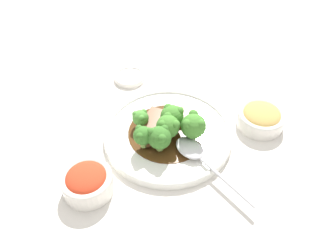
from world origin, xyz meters
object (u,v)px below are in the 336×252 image
broccoli_floret_0 (193,126)px  beef_strip_0 (154,124)px  broccoli_floret_4 (143,135)px  serving_spoon (194,152)px  broccoli_floret_3 (169,126)px  side_bowl_kimchi (87,182)px  broccoli_floret_5 (140,118)px  broccoli_floret_2 (160,137)px  side_bowl_appetizer (261,117)px  beef_strip_1 (150,135)px  broccoli_floret_1 (172,116)px  sauce_dish (130,77)px  main_plate (168,134)px  beef_strip_2 (182,116)px  beef_strip_3 (159,116)px

broccoli_floret_0 → beef_strip_0: bearing=68.5°
broccoli_floret_4 → broccoli_floret_0: bearing=-76.7°
beef_strip_0 → serving_spoon: bearing=-132.3°
broccoli_floret_3 → side_bowl_kimchi: size_ratio=0.62×
broccoli_floret_4 → broccoli_floret_5: 0.06m
side_bowl_kimchi → broccoli_floret_2: bearing=-56.3°
broccoli_floret_0 → side_bowl_appetizer: broccoli_floret_0 is taller
broccoli_floret_4 → side_bowl_kimchi: bearing=134.0°
beef_strip_1 → broccoli_floret_2: 0.05m
broccoli_floret_1 → side_bowl_kimchi: 0.22m
broccoli_floret_4 → sauce_dish: broccoli_floret_4 is taller
broccoli_floret_5 → side_bowl_kimchi: 0.18m
beef_strip_0 → beef_strip_1: 0.03m
broccoli_floret_1 → main_plate: bearing=136.1°
main_plate → serving_spoon: size_ratio=1.59×
beef_strip_2 → broccoli_floret_2: 0.10m
beef_strip_1 → serving_spoon: 0.10m
beef_strip_2 → broccoli_floret_1: (-0.03, 0.02, 0.03)m
broccoli_floret_0 → broccoli_floret_4: size_ratio=1.21×
beef_strip_2 → broccoli_floret_5: 0.09m
beef_strip_2 → broccoli_floret_1: 0.05m
broccoli_floret_1 → broccoli_floret_3: bearing=169.7°
beef_strip_1 → broccoli_floret_4: size_ratio=1.15×
main_plate → sauce_dish: size_ratio=3.48×
main_plate → sauce_dish: main_plate is taller
beef_strip_3 → main_plate: bearing=-153.0°
broccoli_floret_1 → broccoli_floret_3: 0.03m
broccoli_floret_0 → broccoli_floret_3: size_ratio=1.04×
broccoli_floret_1 → serving_spoon: (-0.07, -0.05, -0.03)m
broccoli_floret_3 → side_bowl_kimchi: bearing=127.9°
broccoli_floret_5 → main_plate: bearing=-106.0°
broccoli_floret_1 → side_bowl_kimchi: size_ratio=0.62×
beef_strip_2 → sauce_dish: size_ratio=0.75×
broccoli_floret_2 → broccoli_floret_0: bearing=-65.8°
side_bowl_kimchi → broccoli_floret_5: bearing=-29.6°
main_plate → side_bowl_appetizer: bearing=-78.7°
beef_strip_3 → broccoli_floret_0: (-0.06, -0.07, 0.03)m
broccoli_floret_0 → broccoli_floret_5: size_ratio=1.59×
broccoli_floret_1 → side_bowl_kimchi: (-0.15, 0.16, -0.03)m
broccoli_floret_1 → broccoli_floret_3: (-0.03, 0.01, 0.00)m
serving_spoon → broccoli_floret_3: bearing=49.9°
beef_strip_1 → beef_strip_3: size_ratio=0.97×
beef_strip_0 → broccoli_floret_0: size_ratio=1.10×
broccoli_floret_1 → broccoli_floret_5: broccoli_floret_1 is taller
broccoli_floret_0 → broccoli_floret_2: bearing=114.2°
main_plate → beef_strip_1: beef_strip_1 is taller
broccoli_floret_2 → beef_strip_1: bearing=34.1°
broccoli_floret_4 → side_bowl_kimchi: broccoli_floret_4 is taller
broccoli_floret_1 → serving_spoon: bearing=-147.9°
broccoli_floret_2 → sauce_dish: (0.25, 0.09, -0.05)m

